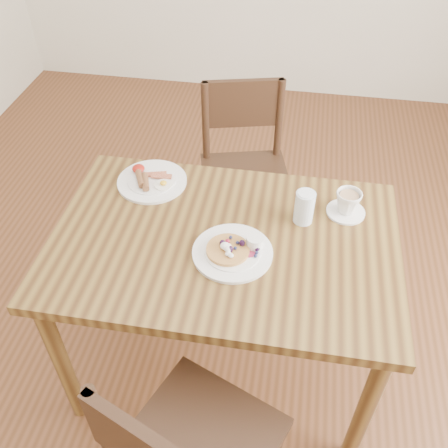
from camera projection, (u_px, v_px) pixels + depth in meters
name	position (u px, v px, depth m)	size (l,w,h in m)	color
ground	(224.00, 357.00, 2.23)	(5.00, 5.00, 0.00)	#543018
dining_table	(224.00, 258.00, 1.79)	(1.20, 0.80, 0.75)	brown
chair_far	(244.00, 166.00, 2.45)	(0.51, 0.51, 0.88)	black
pancake_plate	(234.00, 250.00, 1.66)	(0.27, 0.27, 0.06)	white
breakfast_plate	(151.00, 180.00, 1.94)	(0.27, 0.27, 0.04)	white
teacup_saucer	(347.00, 204.00, 1.79)	(0.14, 0.14, 0.09)	white
water_glass	(304.00, 207.00, 1.74)	(0.07, 0.07, 0.12)	silver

